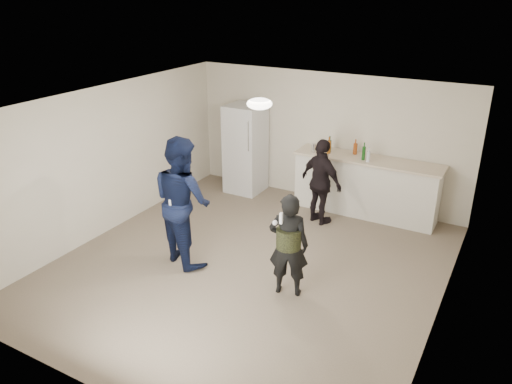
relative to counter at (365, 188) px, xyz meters
The scene contains 21 objects.
floor 2.88m from the counter, 109.31° to the right, with size 6.00×6.00×0.00m, color #6B5B4C.
ceiling 3.45m from the counter, 109.31° to the right, with size 6.00×6.00×0.00m, color silver.
wall_back 1.23m from the counter, 160.57° to the left, with size 6.00×6.00×0.00m, color beige.
wall_front 5.79m from the counter, 99.37° to the right, with size 6.00×6.00×0.00m, color beige.
wall_left 4.61m from the counter, 144.08° to the right, with size 6.00×6.00×0.00m, color beige.
wall_right 3.31m from the counter, 55.80° to the right, with size 6.00×6.00×0.00m, color beige.
counter is the anchor object (origin of this frame).
counter_top 0.55m from the counter, ahead, with size 2.68×0.64×0.04m, color beige.
fridge 2.55m from the counter, behind, with size 0.70×0.70×1.80m, color silver.
fridge_handle 2.41m from the counter, 168.87° to the right, with size 0.02×0.02×0.60m, color silver.
ceiling_dome 3.19m from the counter, 111.54° to the right, with size 0.36×0.36×0.16m, color white.
shaker 1.21m from the counter, behind, with size 0.08×0.08×0.17m, color silver.
man 3.57m from the counter, 122.65° to the right, with size 0.97×0.75×1.99m, color #101B45.
woman 3.04m from the counter, 92.28° to the right, with size 0.54×0.36×1.49m, color black.
camo_shorts 3.05m from the counter, 92.28° to the right, with size 0.34×0.34×0.28m, color #2E3618.
spectator 0.98m from the counter, 128.12° to the right, with size 0.91×0.38×1.55m, color black.
remote_man 3.82m from the counter, 120.36° to the right, with size 0.04×0.04×0.15m, color white.
nunchuk_man 3.72m from the counter, 118.99° to the right, with size 0.07×0.07×0.07m, color white.
remote_woman 3.36m from the counter, 92.11° to the right, with size 0.04×0.04×0.15m, color white.
nunchuk_woman 3.32m from the counter, 93.88° to the right, with size 0.07×0.07×0.07m, color silver.
bottle_cluster 0.78m from the counter, behind, with size 0.88×0.37×0.24m.
Camera 1 is at (3.31, -5.74, 4.00)m, focal length 35.00 mm.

